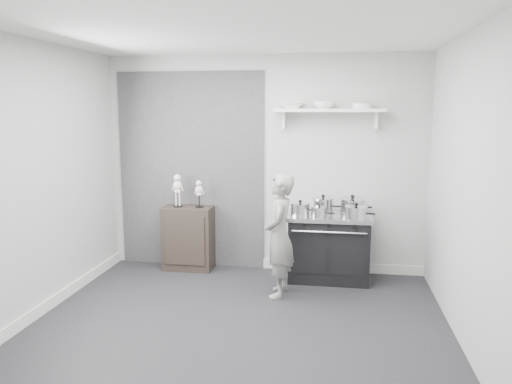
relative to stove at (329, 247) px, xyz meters
The scene contains 16 objects.
ground 1.74m from the stove, 119.45° to the right, with size 4.00×4.00×0.00m, color black.
room_shell 2.03m from the stove, 124.80° to the right, with size 4.02×3.62×2.71m.
wall_shelf 1.62m from the stove, 99.39° to the left, with size 1.30×0.26×0.24m.
stove is the anchor object (origin of this frame).
side_cabinet 1.79m from the stove, behind, with size 0.62×0.36×0.81m, color black.
child 0.86m from the stove, 131.00° to the right, with size 0.49×0.32×1.35m, color gray.
pot_front_left 0.59m from the stove, 168.69° to the right, with size 0.32×0.23×0.18m.
pot_back_left 0.50m from the stove, 130.90° to the left, with size 0.33×0.25×0.23m.
pot_back_right 0.56m from the stove, 23.58° to the left, with size 0.38×0.29×0.23m.
pot_front_right 0.59m from the stove, 33.28° to the right, with size 0.34×0.25×0.19m.
pot_front_center 0.51m from the stove, 123.08° to the right, with size 0.27×0.18×0.16m.
skeleton_full 2.02m from the stove, behind, with size 0.13×0.09×0.48m, color silver, non-canonical shape.
skeleton_torso 1.75m from the stove, behind, with size 0.11×0.07×0.39m, color silver, non-canonical shape.
bowl_large 1.75m from the stove, 158.00° to the left, with size 0.29×0.29×0.07m, color white.
bowl_small 1.69m from the stove, 117.12° to the left, with size 0.26×0.26×0.08m, color white.
plate_stack 1.72m from the stove, 29.17° to the left, with size 0.24×0.24×0.06m, color silver.
Camera 1 is at (0.88, -4.38, 2.04)m, focal length 35.00 mm.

